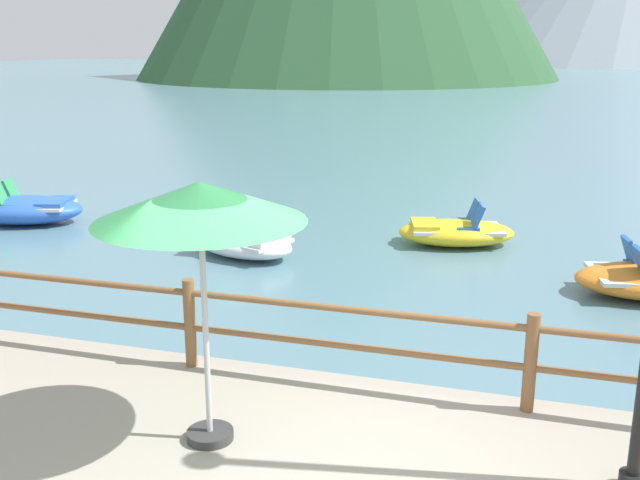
{
  "coord_description": "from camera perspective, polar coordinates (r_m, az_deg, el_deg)",
  "views": [
    {
      "loc": [
        1.62,
        -4.85,
        3.69
      ],
      "look_at": [
        -1.32,
        5.0,
        0.9
      ],
      "focal_mm": 41.13,
      "sensor_mm": 36.0,
      "label": 1
    }
  ],
  "objects": [
    {
      "name": "ground_plane",
      "position": [
        45.03,
        14.76,
        9.98
      ],
      "size": [
        200.0,
        200.0,
        0.0
      ],
      "primitive_type": "plane",
      "color": "slate"
    },
    {
      "name": "dock_railing",
      "position": [
        7.14,
        2.27,
        -7.2
      ],
      "size": [
        23.92,
        0.12,
        0.95
      ],
      "color": "brown",
      "rests_on": "promenade_dock"
    },
    {
      "name": "beach_umbrella",
      "position": [
        5.82,
        -9.31,
        2.64
      ],
      "size": [
        1.7,
        1.7,
        2.24
      ],
      "color": "#B2B2B7",
      "rests_on": "promenade_dock"
    },
    {
      "name": "pedal_boat_1",
      "position": [
        13.11,
        -6.06,
        -0.16
      ],
      "size": [
        2.38,
        1.82,
        0.81
      ],
      "color": "white",
      "rests_on": "ground"
    },
    {
      "name": "pedal_boat_5",
      "position": [
        13.95,
        10.51,
        0.64
      ],
      "size": [
        2.38,
        1.69,
        0.82
      ],
      "color": "yellow",
      "rests_on": "ground"
    },
    {
      "name": "pedal_boat_6",
      "position": [
        16.54,
        -21.97,
        2.24
      ],
      "size": [
        2.69,
        1.94,
        0.89
      ],
      "color": "blue",
      "rests_on": "ground"
    }
  ]
}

